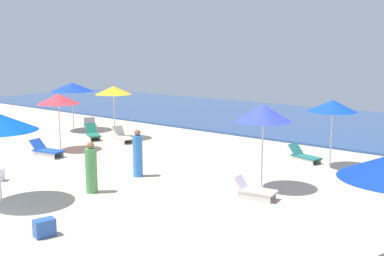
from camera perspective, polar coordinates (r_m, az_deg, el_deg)
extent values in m
cube|color=navy|center=(30.60, 14.52, 0.73)|extent=(60.00, 13.87, 0.12)
cylinder|color=silver|center=(15.55, 8.50, -3.31)|extent=(0.05, 0.05, 2.26)
cone|color=blue|center=(15.30, 8.62, 1.81)|extent=(1.81, 1.81, 0.55)
cube|color=silver|center=(14.54, 7.52, -8.32)|extent=(1.05, 0.23, 0.24)
cube|color=silver|center=(14.97, 8.20, -7.82)|extent=(1.05, 0.23, 0.24)
cube|color=silver|center=(14.71, 7.88, -7.52)|extent=(1.26, 0.76, 0.06)
cube|color=silver|center=(14.85, 5.94, -6.57)|extent=(0.39, 0.58, 0.40)
cylinder|color=silver|center=(18.93, 16.48, -1.40)|extent=(0.05, 0.05, 2.20)
cone|color=#1141BE|center=(18.73, 16.67, 2.59)|extent=(1.86, 1.86, 0.45)
cube|color=silver|center=(19.65, 13.21, -3.87)|extent=(1.08, 0.32, 0.19)
cube|color=silver|center=(20.01, 14.12, -3.66)|extent=(1.08, 0.32, 0.19)
cube|color=#246C68|center=(19.80, 13.68, -3.41)|extent=(1.34, 0.86, 0.06)
cube|color=#246C68|center=(20.12, 12.48, -2.56)|extent=(0.55, 0.63, 0.45)
cylinder|color=silver|center=(24.48, -9.41, 1.37)|extent=(0.05, 0.05, 2.30)
cone|color=yellow|center=(24.33, -9.50, 4.53)|extent=(1.87, 1.87, 0.41)
cube|color=silver|center=(23.54, -8.82, -1.51)|extent=(1.20, 0.45, 0.21)
cube|color=silver|center=(23.73, -7.73, -1.40)|extent=(1.20, 0.45, 0.21)
cube|color=silver|center=(23.61, -8.28, -1.13)|extent=(1.51, 1.00, 0.06)
cube|color=silver|center=(24.16, -8.90, -0.34)|extent=(0.49, 0.62, 0.50)
cube|color=silver|center=(24.53, -12.43, -1.16)|extent=(1.04, 0.57, 0.23)
cube|color=silver|center=(24.62, -11.32, -1.09)|extent=(1.04, 0.57, 0.23)
cube|color=#1B6B58|center=(24.55, -11.88, -0.79)|extent=(1.40, 1.11, 0.06)
cube|color=#1B6B58|center=(25.08, -12.16, -0.02)|extent=(0.58, 0.65, 0.52)
cylinder|color=silver|center=(27.43, -14.21, 2.00)|extent=(0.05, 0.05, 2.24)
cone|color=#1439BC|center=(27.30, -14.33, 4.83)|extent=(2.41, 2.41, 0.49)
cube|color=silver|center=(27.36, -12.78, -0.07)|extent=(0.88, 0.58, 0.25)
cube|color=silver|center=(27.42, -11.61, -0.01)|extent=(0.88, 0.58, 0.25)
cube|color=silver|center=(27.36, -12.20, 0.28)|extent=(1.31, 1.16, 0.06)
cube|color=silver|center=(27.84, -12.33, 0.83)|extent=(0.58, 0.68, 0.41)
cylinder|color=silver|center=(22.21, -15.74, 0.10)|extent=(0.05, 0.05, 2.13)
cone|color=#E63241|center=(22.05, -15.89, 3.41)|extent=(1.90, 1.90, 0.44)
cube|color=silver|center=(20.93, -17.50, -3.18)|extent=(1.17, 0.28, 0.24)
cube|color=silver|center=(21.30, -16.46, -2.91)|extent=(1.17, 0.28, 0.24)
cube|color=blue|center=(21.08, -16.99, -2.64)|extent=(1.42, 0.89, 0.06)
cube|color=blue|center=(21.47, -18.18, -1.90)|extent=(0.56, 0.68, 0.46)
cylinder|color=#509B56|center=(15.44, -12.10, -5.07)|extent=(0.40, 0.40, 1.44)
sphere|color=#946C47|center=(15.25, -12.21, -2.05)|extent=(0.24, 0.24, 0.24)
cylinder|color=#357CD5|center=(17.10, -6.59, -3.39)|extent=(0.37, 0.37, 1.51)
sphere|color=#8A5C44|center=(16.93, -6.65, -0.56)|extent=(0.23, 0.23, 0.23)
cube|color=#2E64B9|center=(18.54, 21.88, -4.77)|extent=(0.55, 0.33, 0.40)
cube|color=#2954A6|center=(12.35, -17.45, -11.46)|extent=(0.42, 0.55, 0.44)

